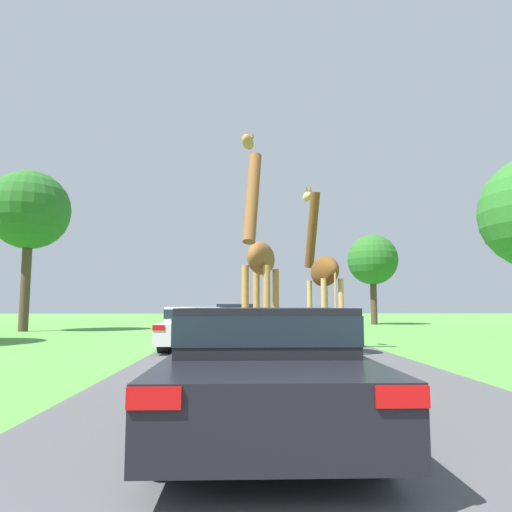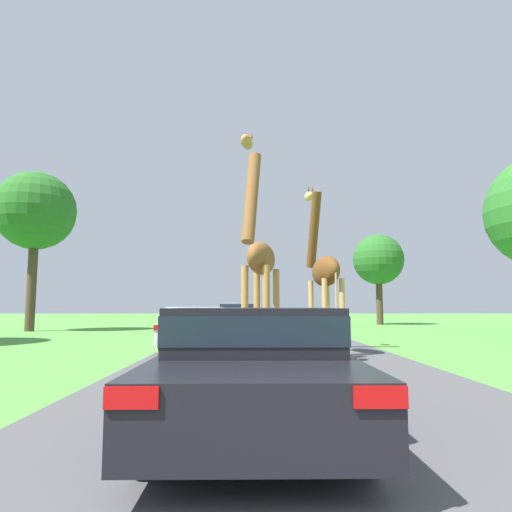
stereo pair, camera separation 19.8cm
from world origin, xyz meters
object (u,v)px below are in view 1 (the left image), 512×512
car_queue_left (240,316)px  tree_far_right (29,211)px  car_lead_maroon (263,363)px  car_queue_right (236,318)px  tree_right_cluster (373,260)px  car_far_ahead (195,326)px  giraffe_companion (322,269)px  giraffe_near_road (260,259)px

car_queue_left → tree_far_right: bearing=-157.2°
car_lead_maroon → tree_far_right: size_ratio=0.52×
car_queue_right → tree_right_cluster: size_ratio=0.71×
car_far_ahead → tree_right_cluster: (11.07, 18.19, 3.97)m
tree_right_cluster → tree_far_right: 22.76m
giraffe_companion → tree_far_right: 18.51m
car_queue_right → car_queue_left: (0.17, 9.57, -0.08)m
giraffe_companion → car_far_ahead: 4.49m
giraffe_near_road → car_queue_left: giraffe_near_road is taller
giraffe_near_road → car_lead_maroon: 6.21m
car_queue_left → tree_far_right: tree_far_right is taller
giraffe_near_road → car_lead_maroon: size_ratio=1.18×
tree_far_right → giraffe_near_road: bearing=-48.4°
car_queue_left → tree_far_right: (-11.47, -4.81, 5.75)m
car_queue_left → tree_right_cluster: tree_right_cluster is taller
car_lead_maroon → car_queue_left: bearing=90.8°
giraffe_companion → car_far_ahead: size_ratio=1.15×
tree_far_right → tree_right_cluster: bearing=21.3°
tree_right_cluster → giraffe_near_road: bearing=-112.7°
car_queue_right → car_lead_maroon: bearing=-88.0°
car_far_ahead → tree_far_right: bearing=135.3°
giraffe_companion → car_queue_right: 7.43m
car_queue_right → tree_far_right: 13.51m
car_lead_maroon → car_queue_left: size_ratio=0.93×
giraffe_companion → car_queue_left: size_ratio=1.08×
car_queue_left → car_far_ahead: (-1.41, -14.76, -0.02)m
car_far_ahead → tree_right_cluster: size_ratio=0.69×
giraffe_near_road → giraffe_companion: giraffe_near_road is taller
car_far_ahead → giraffe_companion: bearing=-22.5°
car_queue_left → tree_right_cluster: (9.66, 3.44, 3.94)m
car_lead_maroon → car_queue_left: (-0.34, 24.28, 0.01)m
giraffe_near_road → tree_right_cluster: size_ratio=0.81×
car_lead_maroon → car_queue_right: car_queue_right is taller
giraffe_companion → tree_right_cluster: bearing=59.9°
car_queue_right → tree_right_cluster: bearing=52.9°
car_queue_right → tree_far_right: tree_far_right is taller
tree_right_cluster → tree_far_right: size_ratio=0.75×
giraffe_near_road → tree_right_cluster: bearing=-98.9°
car_far_ahead → car_lead_maroon: bearing=-79.6°
giraffe_companion → tree_far_right: size_ratio=0.60×
car_lead_maroon → car_queue_left: 24.29m
tree_right_cluster → car_queue_right: bearing=-127.1°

